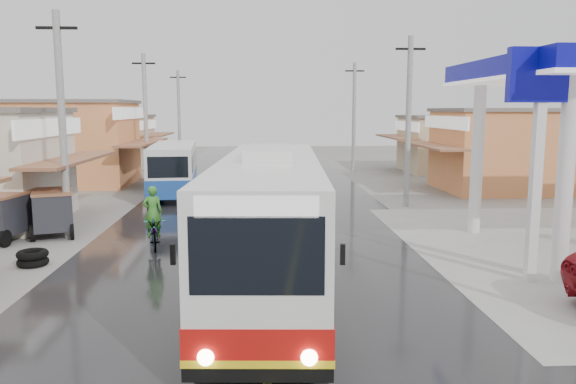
% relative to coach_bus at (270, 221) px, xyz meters
% --- Properties ---
extents(ground, '(120.00, 120.00, 0.00)m').
position_rel_coach_bus_xyz_m(ground, '(-0.18, -2.96, -1.77)').
color(ground, slate).
rests_on(ground, ground).
extents(road, '(12.00, 90.00, 0.02)m').
position_rel_coach_bus_xyz_m(road, '(-0.18, 12.04, -1.76)').
color(road, black).
rests_on(road, ground).
extents(centre_line, '(0.15, 90.00, 0.01)m').
position_rel_coach_bus_xyz_m(centre_line, '(-0.18, 12.04, -1.74)').
color(centre_line, '#D8CC4C').
rests_on(centre_line, road).
extents(shopfronts_left, '(11.00, 44.00, 5.20)m').
position_rel_coach_bus_xyz_m(shopfronts_left, '(-13.18, 15.04, -1.77)').
color(shopfronts_left, tan).
rests_on(shopfronts_left, ground).
extents(utility_poles_left, '(1.60, 50.00, 8.00)m').
position_rel_coach_bus_xyz_m(utility_poles_left, '(-7.18, 13.04, -1.77)').
color(utility_poles_left, gray).
rests_on(utility_poles_left, ground).
extents(utility_poles_right, '(1.60, 36.00, 8.00)m').
position_rel_coach_bus_xyz_m(utility_poles_right, '(6.82, 12.04, -1.77)').
color(utility_poles_right, gray).
rests_on(utility_poles_right, ground).
extents(coach_bus, '(3.28, 11.85, 3.66)m').
position_rel_coach_bus_xyz_m(coach_bus, '(0.00, 0.00, 0.00)').
color(coach_bus, silver).
rests_on(coach_bus, road).
extents(second_bus, '(2.88, 8.40, 2.74)m').
position_rel_coach_bus_xyz_m(second_bus, '(-4.85, 16.29, -0.29)').
color(second_bus, silver).
rests_on(second_bus, road).
extents(cyclist, '(1.09, 2.08, 2.14)m').
position_rel_coach_bus_xyz_m(cyclist, '(-3.79, 4.35, -1.06)').
color(cyclist, black).
rests_on(cyclist, ground).
extents(tricycle_near, '(2.10, 2.40, 1.70)m').
position_rel_coach_bus_xyz_m(tricycle_near, '(-7.84, 6.42, -0.79)').
color(tricycle_near, '#26262D').
rests_on(tricycle_near, ground).
extents(tricycle_far, '(1.81, 2.44, 1.71)m').
position_rel_coach_bus_xyz_m(tricycle_far, '(-9.31, 5.73, -0.79)').
color(tricycle_far, '#26262D').
rests_on(tricycle_far, ground).
extents(tyre_stack, '(0.92, 0.92, 0.47)m').
position_rel_coach_bus_xyz_m(tyre_stack, '(-7.04, 2.40, -1.53)').
color(tyre_stack, black).
rests_on(tyre_stack, ground).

